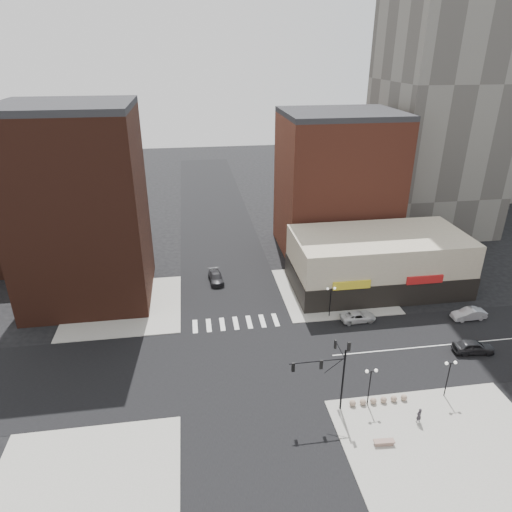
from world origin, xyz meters
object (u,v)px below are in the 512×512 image
object	(u,v)px
dark_sedan_north	(216,277)
street_lamp_se_a	(371,378)
silver_sedan	(469,314)
street_lamp_ne	(331,294)
street_lamp_se_b	(449,370)
dark_sedan_east	(473,347)
traffic_signal	(333,366)
white_suv	(358,316)
pedestrian	(419,415)
stone_bench	(384,442)

from	to	relation	value
dark_sedan_north	street_lamp_se_a	bearing A→B (deg)	-70.10
street_lamp_se_a	silver_sedan	world-z (taller)	street_lamp_se_a
street_lamp_se_a	street_lamp_ne	size ratio (longest dim) A/B	1.00
street_lamp_se_b	dark_sedan_east	xyz separation A→B (m)	(6.95, 6.26, -2.51)
traffic_signal	silver_sedan	size ratio (longest dim) A/B	1.78
silver_sedan	white_suv	bearing A→B (deg)	-98.61
white_suv	dark_sedan_east	xyz separation A→B (m)	(10.62, -8.24, 0.15)
dark_sedan_east	pedestrian	world-z (taller)	pedestrian
traffic_signal	dark_sedan_north	world-z (taller)	traffic_signal
street_lamp_se_b	stone_bench	xyz separation A→B (m)	(-8.39, -4.95, -2.94)
silver_sedan	street_lamp_se_b	bearing A→B (deg)	-40.89
street_lamp_ne	street_lamp_se_b	bearing A→B (deg)	-66.37
street_lamp_ne	dark_sedan_east	bearing A→B (deg)	-34.94
street_lamp_ne	dark_sedan_north	bearing A→B (deg)	139.58
street_lamp_se_a	pedestrian	xyz separation A→B (m)	(3.78, -2.93, -2.39)
pedestrian	stone_bench	world-z (taller)	pedestrian
street_lamp_ne	stone_bench	world-z (taller)	street_lamp_ne
white_suv	street_lamp_se_a	bearing A→B (deg)	161.33
dark_sedan_east	dark_sedan_north	bearing A→B (deg)	58.38
street_lamp_ne	street_lamp_se_a	bearing A→B (deg)	-93.58
traffic_signal	street_lamp_se_b	distance (m)	11.88
stone_bench	silver_sedan	bearing A→B (deg)	47.11
street_lamp_ne	stone_bench	xyz separation A→B (m)	(-1.39, -20.95, -2.94)
street_lamp_se_b	pedestrian	xyz separation A→B (m)	(-4.22, -2.93, -2.39)
street_lamp_ne	silver_sedan	size ratio (longest dim) A/B	0.95
silver_sedan	dark_sedan_north	bearing A→B (deg)	-117.36
dark_sedan_east	silver_sedan	bearing A→B (deg)	-21.71
street_lamp_se_a	street_lamp_se_b	world-z (taller)	same
street_lamp_se_b	silver_sedan	distance (m)	16.71
street_lamp_ne	dark_sedan_north	size ratio (longest dim) A/B	0.88
silver_sedan	street_lamp_se_a	bearing A→B (deg)	-56.95
silver_sedan	stone_bench	distance (m)	25.87
street_lamp_ne	dark_sedan_north	distance (m)	18.31
street_lamp_se_b	street_lamp_ne	size ratio (longest dim) A/B	1.00
street_lamp_ne	pedestrian	distance (m)	19.28
street_lamp_se_b	stone_bench	distance (m)	10.17
street_lamp_se_a	dark_sedan_east	bearing A→B (deg)	22.71
dark_sedan_east	dark_sedan_north	xyz separation A→B (m)	(-27.74, 21.49, -0.09)
traffic_signal	dark_sedan_east	xyz separation A→B (m)	(18.71, 6.09, -4.18)
white_suv	silver_sedan	xyz separation A→B (m)	(14.09, -1.68, 0.10)
street_lamp_ne	dark_sedan_north	xyz separation A→B (m)	(-13.79, 11.75, -2.60)
street_lamp_se_b	white_suv	xyz separation A→B (m)	(-3.68, 14.50, -2.67)
traffic_signal	street_lamp_se_b	bearing A→B (deg)	-0.82
dark_sedan_east	pedestrian	size ratio (longest dim) A/B	2.91
traffic_signal	street_lamp_se_b	xyz separation A→B (m)	(11.76, -0.17, -1.67)
dark_sedan_east	stone_bench	bearing A→B (deg)	132.31
pedestrian	dark_sedan_north	bearing A→B (deg)	-77.31
street_lamp_se_a	dark_sedan_north	distance (m)	30.67
dark_sedan_north	dark_sedan_east	bearing A→B (deg)	-42.62
street_lamp_ne	silver_sedan	distance (m)	17.89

